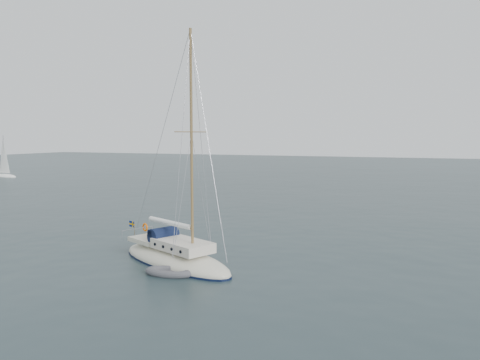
% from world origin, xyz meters
% --- Properties ---
extents(ground, '(300.00, 300.00, 0.00)m').
position_xyz_m(ground, '(0.00, 0.00, 0.00)').
color(ground, black).
rests_on(ground, ground).
extents(sailboat, '(10.07, 3.01, 14.34)m').
position_xyz_m(sailboat, '(-3.50, 0.02, 1.08)').
color(sailboat, beige).
rests_on(sailboat, ground).
extents(dinghy, '(2.88, 1.30, 0.41)m').
position_xyz_m(dinghy, '(-2.61, -2.21, 0.18)').
color(dinghy, '#55555B').
rests_on(dinghy, ground).
extents(distant_yacht_a, '(6.20, 3.31, 8.22)m').
position_xyz_m(distant_yacht_a, '(-63.45, 40.42, 3.51)').
color(distant_yacht_a, white).
rests_on(distant_yacht_a, ground).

